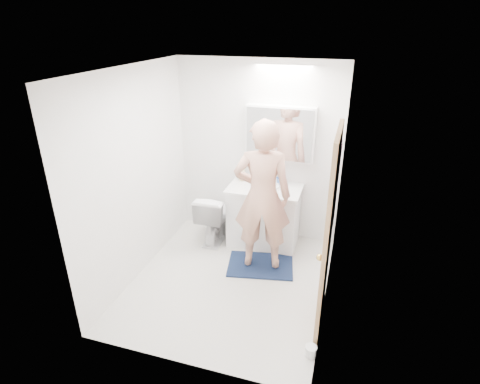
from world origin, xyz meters
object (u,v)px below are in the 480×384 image
at_px(soap_bottle_a, 242,172).
at_px(toothbrush_cup, 280,181).
at_px(person, 262,197).
at_px(vanity_cabinet, 264,217).
at_px(toilet_paper_roll, 311,351).
at_px(toilet, 215,216).
at_px(soap_bottle_b, 256,175).
at_px(medicine_cabinet, 280,133).

bearing_deg(soap_bottle_a, toothbrush_cup, 1.10).
bearing_deg(toothbrush_cup, person, -94.81).
bearing_deg(person, soap_bottle_a, -68.17).
height_order(vanity_cabinet, toilet_paper_roll, vanity_cabinet).
bearing_deg(toilet, soap_bottle_a, -141.09).
distance_m(person, soap_bottle_a, 0.85).
distance_m(toothbrush_cup, toilet_paper_roll, 2.23).
relative_size(soap_bottle_b, toilet_paper_roll, 1.61).
bearing_deg(soap_bottle_b, toilet, -149.07).
relative_size(person, toothbrush_cup, 17.50).
bearing_deg(toilet_paper_roll, toilet, 132.71).
bearing_deg(toilet_paper_roll, soap_bottle_a, 122.54).
xyz_separation_m(toilet, soap_bottle_a, (0.31, 0.27, 0.59)).
height_order(person, toothbrush_cup, person).
bearing_deg(toilet, toilet_paper_roll, 130.99).
height_order(toilet, toilet_paper_roll, toilet).
bearing_deg(medicine_cabinet, toilet, -157.71).
height_order(toothbrush_cup, toilet_paper_roll, toothbrush_cup).
height_order(soap_bottle_a, soap_bottle_b, soap_bottle_a).
distance_m(toilet, soap_bottle_a, 0.72).
relative_size(person, toilet_paper_roll, 16.56).
xyz_separation_m(soap_bottle_a, toilet_paper_roll, (1.24, -1.94, -0.89)).
relative_size(soap_bottle_a, soap_bottle_b, 1.40).
relative_size(vanity_cabinet, soap_bottle_b, 5.07).
xyz_separation_m(person, soap_bottle_b, (-0.27, 0.75, -0.05)).
relative_size(medicine_cabinet, toothbrush_cup, 8.45).
bearing_deg(toilet_paper_roll, person, 122.59).
bearing_deg(soap_bottle_a, toilet, -139.37).
distance_m(toilet, toilet_paper_roll, 2.30).
height_order(medicine_cabinet, toothbrush_cup, medicine_cabinet).
xyz_separation_m(vanity_cabinet, medicine_cabinet, (0.13, 0.21, 1.11)).
bearing_deg(soap_bottle_a, toilet_paper_roll, -57.46).
xyz_separation_m(vanity_cabinet, toilet, (-0.66, -0.11, -0.04)).
relative_size(vanity_cabinet, toothbrush_cup, 8.65).
bearing_deg(person, vanity_cabinet, -90.23).
bearing_deg(vanity_cabinet, toilet, -170.14).
distance_m(toilet, person, 1.08).
xyz_separation_m(toilet, person, (0.77, -0.45, 0.61)).
xyz_separation_m(soap_bottle_a, soap_bottle_b, (0.18, 0.03, -0.04)).
bearing_deg(soap_bottle_b, person, -69.92).
bearing_deg(toilet_paper_roll, vanity_cabinet, 116.31).
height_order(vanity_cabinet, toilet, vanity_cabinet).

